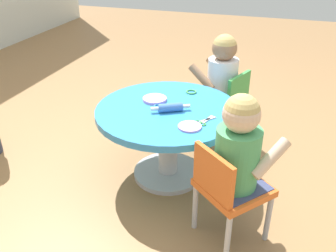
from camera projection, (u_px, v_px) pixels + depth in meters
The scene contains 12 objects.
ground_plane at pixel (168, 174), 2.37m from camera, with size 10.00×10.00×0.00m, color #9E7247.
craft_table at pixel (168, 126), 2.20m from camera, with size 0.86×0.86×0.48m.
child_chair_left at pixel (228, 188), 1.76m from camera, with size 0.42×0.42×0.54m.
seated_child_left at pixel (239, 146), 1.67m from camera, with size 0.44×0.43×0.51m.
child_chair_right at pixel (225, 102), 2.62m from camera, with size 0.39×0.39×0.54m.
seated_child_right at pixel (222, 71), 2.54m from camera, with size 0.37×0.42×0.51m.
rolling_pin at pixel (170, 107), 2.10m from camera, with size 0.13×0.21×0.05m.
craft_scissors at pixel (203, 122), 1.99m from camera, with size 0.14×0.11×0.01m.
playdough_blob_0 at pixel (190, 127), 1.94m from camera, with size 0.13×0.13×0.01m, color #CC99E5.
playdough_blob_1 at pixel (155, 99), 2.24m from camera, with size 0.15×0.15×0.02m, color #CC99E5.
cookie_cutter_0 at pixel (159, 106), 2.16m from camera, with size 0.06×0.06×0.01m, color #3F99D8.
cookie_cutter_1 at pixel (191, 92), 2.35m from camera, with size 0.07×0.07×0.01m, color #4CB259.
Camera 1 is at (-1.84, -0.59, 1.41)m, focal length 39.08 mm.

